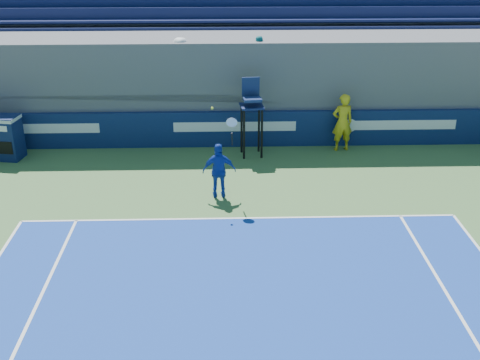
{
  "coord_description": "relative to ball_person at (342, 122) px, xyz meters",
  "views": [
    {
      "loc": [
        -0.41,
        -1.64,
        7.08
      ],
      "look_at": [
        0.0,
        11.5,
        1.25
      ],
      "focal_mm": 45.0,
      "sensor_mm": 36.0,
      "label": 1
    }
  ],
  "objects": [
    {
      "name": "ball_person",
      "position": [
        0.0,
        0.0,
        0.0
      ],
      "size": [
        0.75,
        0.56,
        1.88
      ],
      "primitive_type": "imported",
      "rotation": [
        0.0,
        0.0,
        3.31
      ],
      "color": "gold",
      "rests_on": "apron"
    },
    {
      "name": "back_hoarding",
      "position": [
        -3.45,
        0.46,
        -0.35
      ],
      "size": [
        20.4,
        0.21,
        1.2
      ],
      "color": "#0D1D4A",
      "rests_on": "ground"
    },
    {
      "name": "umpire_chair",
      "position": [
        -2.94,
        -0.34,
        0.58
      ],
      "size": [
        0.77,
        0.77,
        2.48
      ],
      "color": "black",
      "rests_on": "ground"
    },
    {
      "name": "tennis_player",
      "position": [
        -3.96,
        -3.44,
        -0.17
      ],
      "size": [
        0.95,
        0.4,
        2.57
      ],
      "color": "#1436A6",
      "rests_on": "apron"
    },
    {
      "name": "stadium_seating",
      "position": [
        -3.46,
        2.51,
        0.88
      ],
      "size": [
        21.0,
        4.05,
        4.4
      ],
      "color": "#59595F",
      "rests_on": "ground"
    }
  ]
}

